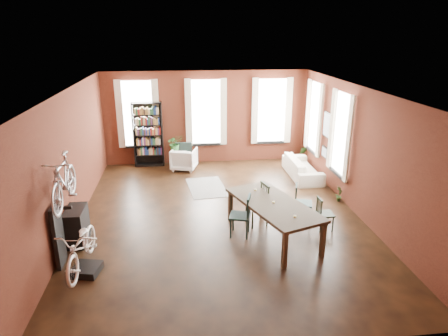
{
  "coord_description": "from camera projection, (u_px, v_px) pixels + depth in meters",
  "views": [
    {
      "loc": [
        -0.95,
        -9.12,
        4.51
      ],
      "look_at": [
        0.18,
        0.6,
        1.09
      ],
      "focal_mm": 32.0,
      "sensor_mm": 36.0,
      "label": 1
    }
  ],
  "objects": [
    {
      "name": "plant_on_stand",
      "position": [
        175.0,
        145.0,
        13.44
      ],
      "size": [
        0.65,
        0.69,
        0.45
      ],
      "primitive_type": "imported",
      "rotation": [
        0.0,
        0.0,
        0.28
      ],
      "color": "#2A6026",
      "rests_on": "plant_stand"
    },
    {
      "name": "bicycle_hung",
      "position": [
        61.0,
        164.0,
        7.41
      ],
      "size": [
        0.47,
        1.0,
        1.66
      ],
      "primitive_type": "imported",
      "color": "#A5A8AD",
      "rests_on": "bike_wall_rack"
    },
    {
      "name": "plant_stand",
      "position": [
        175.0,
        160.0,
        13.6
      ],
      "size": [
        0.31,
        0.31,
        0.59
      ],
      "primitive_type": "cube",
      "rotation": [
        0.0,
        0.0,
        0.06
      ],
      "color": "black",
      "rests_on": "ground"
    },
    {
      "name": "dining_chair_c",
      "position": [
        325.0,
        214.0,
        9.37
      ],
      "size": [
        0.37,
        0.37,
        0.8
      ],
      "primitive_type": "cube",
      "rotation": [
        0.0,
        0.0,
        1.58
      ],
      "color": "black",
      "rests_on": "ground"
    },
    {
      "name": "bike_wall_rack",
      "position": [
        58.0,
        236.0,
        7.87
      ],
      "size": [
        0.16,
        0.6,
        1.3
      ],
      "primitive_type": "cube",
      "color": "black",
      "rests_on": "ground"
    },
    {
      "name": "console_table",
      "position": [
        77.0,
        226.0,
        8.81
      ],
      "size": [
        0.4,
        0.8,
        0.8
      ],
      "primitive_type": "cube",
      "color": "black",
      "rests_on": "ground"
    },
    {
      "name": "dining_chair_b",
      "position": [
        257.0,
        205.0,
        9.6
      ],
      "size": [
        0.57,
        0.57,
        1.02
      ],
      "primitive_type": "cube",
      "rotation": [
        0.0,
        0.0,
        -1.33
      ],
      "color": "#21301C",
      "rests_on": "ground"
    },
    {
      "name": "plant_small",
      "position": [
        339.0,
        198.0,
        11.03
      ],
      "size": [
        0.49,
        0.46,
        0.16
      ],
      "primitive_type": "imported",
      "rotation": [
        0.0,
        0.0,
        0.86
      ],
      "color": "#2F5421",
      "rests_on": "ground"
    },
    {
      "name": "white_armchair",
      "position": [
        184.0,
        158.0,
        13.42
      ],
      "size": [
        0.96,
        0.92,
        0.81
      ],
      "primitive_type": "imported",
      "rotation": [
        0.0,
        0.0,
        2.86
      ],
      "color": "white",
      "rests_on": "ground"
    },
    {
      "name": "striped_rug",
      "position": [
        207.0,
        187.0,
        11.99
      ],
      "size": [
        1.23,
        1.79,
        0.01
      ],
      "primitive_type": "cube",
      "rotation": [
        0.0,
        0.0,
        0.11
      ],
      "color": "black",
      "rests_on": "ground"
    },
    {
      "name": "cream_sofa",
      "position": [
        303.0,
        164.0,
        12.77
      ],
      "size": [
        0.61,
        2.08,
        0.81
      ],
      "primitive_type": "imported",
      "rotation": [
        0.0,
        0.0,
        1.57
      ],
      "color": "beige",
      "rests_on": "ground"
    },
    {
      "name": "bicycle_floor",
      "position": [
        79.0,
        227.0,
        7.44
      ],
      "size": [
        0.66,
        0.94,
        1.72
      ],
      "primitive_type": "imported",
      "rotation": [
        0.0,
        0.0,
        -0.07
      ],
      "color": "white",
      "rests_on": "bike_trainer"
    },
    {
      "name": "dining_chair_a",
      "position": [
        240.0,
        216.0,
        9.08
      ],
      "size": [
        0.56,
        0.56,
        0.98
      ],
      "primitive_type": "cube",
      "rotation": [
        0.0,
        0.0,
        -1.86
      ],
      "color": "#173430",
      "rests_on": "ground"
    },
    {
      "name": "plant_by_sofa",
      "position": [
        301.0,
        159.0,
        14.21
      ],
      "size": [
        0.49,
        0.68,
        0.27
      ],
      "primitive_type": "imported",
      "rotation": [
        0.0,
        0.0,
        -0.28
      ],
      "color": "#335F26",
      "rests_on": "ground"
    },
    {
      "name": "bookshelf",
      "position": [
        148.0,
        135.0,
        13.59
      ],
      "size": [
        1.0,
        0.32,
        2.2
      ],
      "primitive_type": "cube",
      "color": "black",
      "rests_on": "ground"
    },
    {
      "name": "dining_table",
      "position": [
        273.0,
        220.0,
        9.0
      ],
      "size": [
        1.92,
        2.73,
        0.85
      ],
      "primitive_type": "cube",
      "rotation": [
        0.0,
        0.0,
        0.35
      ],
      "color": "#433828",
      "rests_on": "ground"
    },
    {
      "name": "bike_trainer",
      "position": [
        87.0,
        270.0,
        7.77
      ],
      "size": [
        0.6,
        0.6,
        0.15
      ],
      "primitive_type": "cube",
      "rotation": [
        0.0,
        0.0,
        -0.22
      ],
      "color": "black",
      "rests_on": "ground"
    },
    {
      "name": "dining_chair_d",
      "position": [
        303.0,
        203.0,
        9.79
      ],
      "size": [
        0.54,
        0.54,
        0.93
      ],
      "primitive_type": "cube",
      "rotation": [
        0.0,
        0.0,
        1.26
      ],
      "color": "#173332",
      "rests_on": "ground"
    },
    {
      "name": "room",
      "position": [
        227.0,
        129.0,
        10.04
      ],
      "size": [
        9.0,
        9.04,
        3.22
      ],
      "color": "black",
      "rests_on": "ground"
    }
  ]
}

